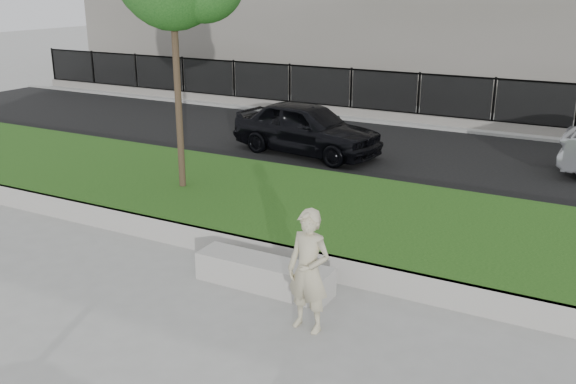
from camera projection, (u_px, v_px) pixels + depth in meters
The scene contains 10 objects.
ground at pixel (199, 285), 9.21m from camera, with size 90.00×90.00×0.00m, color gray.
grass_bank at pixel (296, 210), 11.65m from camera, with size 34.00×4.00×0.40m, color #0E350D.
grass_kerb at pixel (238, 247), 10.01m from camera, with size 34.00×0.08×0.40m, color #A19E97.
street at pixel (397, 153), 16.30m from camera, with size 34.00×7.00×0.04m, color black.
far_pavement at pixel (445, 120), 20.04m from camera, with size 34.00×3.00×0.12m, color gray.
iron_fence at pixel (437, 110), 19.06m from camera, with size 32.00×0.30×1.50m.
stone_bench at pixel (264, 274), 9.09m from camera, with size 2.03×0.51×0.41m, color #A19E97.
man at pixel (309, 271), 7.82m from camera, with size 0.57×0.38×1.57m, color #C0B794.
book at pixel (309, 267), 8.80m from camera, with size 0.22×0.16×0.03m, color beige.
car_dark at pixel (307, 128), 15.95m from camera, with size 1.55×3.86×1.32m, color black.
Camera 1 is at (5.11, -6.71, 4.13)m, focal length 40.00 mm.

